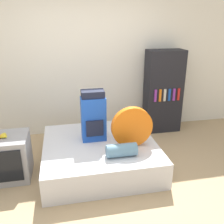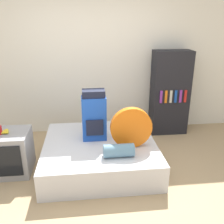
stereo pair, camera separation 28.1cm
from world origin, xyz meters
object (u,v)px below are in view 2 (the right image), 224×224
Objects in this scene: sleeping_roll at (119,150)px; bookshelf at (170,93)px; television at (7,153)px; tent_bag at (131,128)px; backpack at (94,116)px.

sleeping_roll is 1.84m from bookshelf.
television is 0.41× the size of bookshelf.
tent_bag is 1.51m from bookshelf.
bookshelf is (0.93, 1.19, 0.11)m from tent_bag.
tent_bag reaches higher than sleeping_roll.
sleeping_roll is 0.26× the size of bookshelf.
sleeping_roll is 1.54m from television.
television is (-1.48, 0.38, -0.16)m from sleeping_roll.
bookshelf reaches higher than television.
bookshelf is (1.40, 0.88, 0.03)m from backpack.
backpack is 1.87× the size of sleeping_roll.
bookshelf reaches higher than tent_bag.
backpack is at bearing 147.29° from tent_bag.
bookshelf is at bearing 51.78° from sleeping_roll.
backpack is 0.48× the size of bookshelf.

